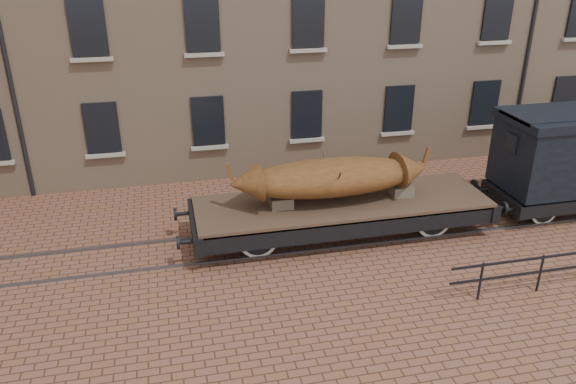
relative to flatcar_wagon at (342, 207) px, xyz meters
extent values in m
plane|color=brown|center=(-0.77, 0.00, -0.89)|extent=(90.00, 90.00, 0.00)
cube|color=black|center=(-6.77, 4.96, 1.31)|extent=(1.10, 0.12, 1.70)
cube|color=#9E9889|center=(-6.77, 4.90, 0.36)|extent=(1.30, 0.18, 0.12)
cube|color=black|center=(-3.27, 4.96, 1.31)|extent=(1.10, 0.12, 1.70)
cube|color=#9E9889|center=(-3.27, 4.90, 0.36)|extent=(1.30, 0.18, 0.12)
cube|color=black|center=(0.23, 4.96, 1.31)|extent=(1.10, 0.12, 1.70)
cube|color=#9E9889|center=(0.23, 4.90, 0.36)|extent=(1.30, 0.18, 0.12)
cube|color=black|center=(3.73, 4.96, 1.31)|extent=(1.10, 0.12, 1.70)
cube|color=#9E9889|center=(3.73, 4.90, 0.36)|extent=(1.30, 0.18, 0.12)
cube|color=black|center=(7.23, 4.96, 1.31)|extent=(1.10, 0.12, 1.70)
cube|color=#9E9889|center=(7.23, 4.90, 0.36)|extent=(1.30, 0.18, 0.12)
cube|color=black|center=(10.73, 4.96, 1.31)|extent=(1.10, 0.12, 1.70)
cube|color=#9E9889|center=(10.73, 4.90, 0.36)|extent=(1.30, 0.18, 0.12)
cube|color=black|center=(-6.77, 4.96, 4.51)|extent=(1.10, 0.12, 1.70)
cube|color=#9E9889|center=(-6.77, 4.90, 3.56)|extent=(1.30, 0.18, 0.12)
cube|color=black|center=(-3.27, 4.96, 4.51)|extent=(1.10, 0.12, 1.70)
cube|color=#9E9889|center=(-3.27, 4.90, 3.56)|extent=(1.30, 0.18, 0.12)
cube|color=black|center=(0.23, 4.96, 4.51)|extent=(1.10, 0.12, 1.70)
cube|color=#9E9889|center=(0.23, 4.90, 3.56)|extent=(1.30, 0.18, 0.12)
cube|color=black|center=(3.73, 4.96, 4.51)|extent=(1.10, 0.12, 1.70)
cube|color=#9E9889|center=(3.73, 4.90, 3.56)|extent=(1.30, 0.18, 0.12)
cube|color=black|center=(7.23, 4.96, 4.51)|extent=(1.10, 0.12, 1.70)
cube|color=#9E9889|center=(7.23, 4.90, 3.56)|extent=(1.30, 0.18, 0.12)
cube|color=#59595E|center=(-0.77, -0.72, -0.86)|extent=(30.00, 0.08, 0.06)
cube|color=#59595E|center=(-0.77, 0.72, -0.86)|extent=(30.00, 0.08, 0.06)
cylinder|color=black|center=(2.23, -3.80, -0.39)|extent=(0.06, 0.06, 1.00)
cylinder|color=black|center=(3.83, -3.80, -0.39)|extent=(0.06, 0.06, 1.00)
cube|color=#403228|center=(0.00, 0.00, 0.16)|extent=(8.34, 2.45, 0.13)
cube|color=black|center=(0.00, -1.13, -0.11)|extent=(8.34, 0.18, 0.50)
cube|color=black|center=(0.00, 1.13, -0.11)|extent=(8.34, 0.18, 0.50)
cube|color=black|center=(-4.17, 0.00, -0.11)|extent=(0.24, 2.56, 0.50)
cylinder|color=black|center=(-4.48, -0.83, -0.11)|extent=(0.39, 0.11, 0.11)
cylinder|color=black|center=(-4.67, -0.83, -0.11)|extent=(0.09, 0.36, 0.36)
cylinder|color=black|center=(-4.48, 0.83, -0.11)|extent=(0.39, 0.11, 0.11)
cylinder|color=black|center=(-4.67, 0.83, -0.11)|extent=(0.09, 0.36, 0.36)
cube|color=black|center=(4.17, 0.00, -0.11)|extent=(0.24, 2.56, 0.50)
cylinder|color=black|center=(4.48, -0.83, -0.11)|extent=(0.39, 0.11, 0.11)
cylinder|color=black|center=(4.67, -0.83, -0.11)|extent=(0.09, 0.36, 0.36)
cylinder|color=black|center=(4.48, 0.83, -0.11)|extent=(0.39, 0.11, 0.11)
cylinder|color=black|center=(4.67, 0.83, -0.11)|extent=(0.09, 0.36, 0.36)
cylinder|color=black|center=(-2.56, 0.00, -0.35)|extent=(0.11, 2.11, 0.11)
cylinder|color=beige|center=(-2.56, -0.72, -0.35)|extent=(1.07, 0.08, 1.07)
cylinder|color=black|center=(-2.56, -0.72, -0.35)|extent=(0.88, 0.11, 0.88)
cube|color=black|center=(-2.56, -0.85, -0.09)|extent=(1.00, 0.09, 0.11)
cylinder|color=beige|center=(-2.56, 0.72, -0.35)|extent=(1.07, 0.08, 1.07)
cylinder|color=black|center=(-2.56, 0.72, -0.35)|extent=(0.88, 0.11, 0.88)
cube|color=black|center=(-2.56, 0.85, -0.09)|extent=(1.00, 0.09, 0.11)
cylinder|color=black|center=(2.56, 0.00, -0.35)|extent=(0.11, 2.11, 0.11)
cylinder|color=beige|center=(2.56, -0.72, -0.35)|extent=(1.07, 0.08, 1.07)
cylinder|color=black|center=(2.56, -0.72, -0.35)|extent=(0.88, 0.11, 0.88)
cube|color=black|center=(2.56, -0.85, -0.09)|extent=(1.00, 0.09, 0.11)
cylinder|color=beige|center=(2.56, 0.72, -0.35)|extent=(1.07, 0.08, 1.07)
cylinder|color=black|center=(2.56, 0.72, -0.35)|extent=(0.88, 0.11, 0.88)
cube|color=black|center=(2.56, 0.85, -0.09)|extent=(1.00, 0.09, 0.11)
cube|color=black|center=(0.00, 0.00, -0.28)|extent=(4.45, 0.07, 0.07)
cube|color=brown|center=(-1.78, 0.00, 0.38)|extent=(0.61, 0.56, 0.31)
cube|color=brown|center=(1.78, 0.00, 0.38)|extent=(0.61, 0.56, 0.31)
ellipsoid|color=brown|center=(-0.35, 0.00, 0.97)|extent=(5.10, 1.59, 1.02)
cone|color=brown|center=(-2.77, 0.01, 1.01)|extent=(0.88, 0.97, 0.97)
cube|color=brown|center=(-3.17, 0.01, 1.39)|extent=(0.20, 0.11, 0.49)
cone|color=brown|center=(2.06, -0.01, 1.01)|extent=(0.88, 0.97, 0.97)
cube|color=brown|center=(2.46, -0.01, 1.39)|extent=(0.20, 0.11, 0.49)
cylinder|color=#443125|center=(-0.35, -0.41, 0.84)|extent=(0.04, 0.87, 1.25)
cylinder|color=#443125|center=(-0.35, 0.41, 0.84)|extent=(0.04, 0.87, 1.25)
cube|color=black|center=(7.88, 0.99, -0.26)|extent=(5.42, 0.14, 0.41)
cube|color=black|center=(5.17, 0.00, -0.26)|extent=(0.20, 2.17, 0.41)
cylinder|color=black|center=(4.76, -0.72, -0.26)|extent=(0.07, 0.29, 0.29)
cylinder|color=black|center=(4.76, 0.72, -0.26)|extent=(0.07, 0.29, 0.29)
cylinder|color=black|center=(6.16, 0.00, -0.45)|extent=(0.09, 1.71, 0.09)
cylinder|color=beige|center=(6.16, -0.72, -0.45)|extent=(0.87, 0.06, 0.87)
cylinder|color=black|center=(6.16, -0.72, -0.45)|extent=(0.71, 0.09, 0.71)
cylinder|color=beige|center=(6.16, 0.72, -0.45)|extent=(0.87, 0.06, 0.87)
cylinder|color=black|center=(6.16, 0.72, -0.45)|extent=(0.71, 0.09, 0.71)
cube|color=black|center=(5.15, 0.00, 1.55)|extent=(0.07, 0.54, 0.54)
camera|label=1|loc=(-4.70, -13.73, 7.02)|focal=35.00mm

